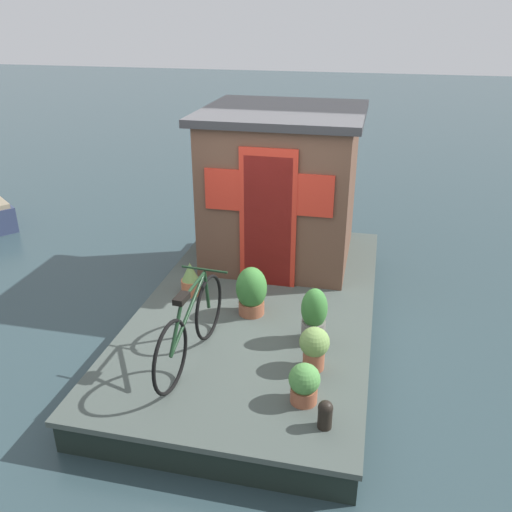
{
  "coord_description": "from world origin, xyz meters",
  "views": [
    {
      "loc": [
        -5.76,
        -1.26,
        3.7
      ],
      "look_at": [
        -0.2,
        0.0,
        1.09
      ],
      "focal_mm": 38.32,
      "sensor_mm": 36.0,
      "label": 1
    }
  ],
  "objects": [
    {
      "name": "houseboat_cabin",
      "position": [
        1.41,
        0.0,
        1.45
      ],
      "size": [
        2.07,
        2.13,
        2.1
      ],
      "color": "brown",
      "rests_on": "houseboat_deck"
    },
    {
      "name": "potted_plant_fern",
      "position": [
        -1.22,
        -0.82,
        0.64
      ],
      "size": [
        0.3,
        0.3,
        0.46
      ],
      "color": "#935138",
      "rests_on": "houseboat_deck"
    },
    {
      "name": "bicycle",
      "position": [
        -1.36,
        0.4,
        0.78
      ],
      "size": [
        1.68,
        0.5,
        0.86
      ],
      "color": "black",
      "rests_on": "houseboat_deck"
    },
    {
      "name": "ground_plane",
      "position": [
        0.0,
        0.0,
        0.0
      ],
      "size": [
        60.0,
        60.0,
        0.0
      ],
      "primitive_type": "plane",
      "color": "#2D4247"
    },
    {
      "name": "potted_plant_geranium",
      "position": [
        -0.72,
        -0.75,
        0.7
      ],
      "size": [
        0.28,
        0.28,
        0.63
      ],
      "color": "slate",
      "rests_on": "houseboat_deck"
    },
    {
      "name": "mooring_bollard",
      "position": [
        -2.04,
        -1.02,
        0.53
      ],
      "size": [
        0.13,
        0.13,
        0.27
      ],
      "color": "black",
      "rests_on": "houseboat_deck"
    },
    {
      "name": "potted_plant_rosemary",
      "position": [
        -0.01,
        0.88,
        0.6
      ],
      "size": [
        0.24,
        0.24,
        0.44
      ],
      "color": "#B2603D",
      "rests_on": "houseboat_deck"
    },
    {
      "name": "potted_plant_succulent",
      "position": [
        -0.31,
        0.03,
        0.68
      ],
      "size": [
        0.36,
        0.36,
        0.59
      ],
      "color": "#935138",
      "rests_on": "houseboat_deck"
    },
    {
      "name": "houseboat_deck",
      "position": [
        0.0,
        0.0,
        0.2
      ],
      "size": [
        5.05,
        2.75,
        0.39
      ],
      "color": "#424C47",
      "rests_on": "ground_plane"
    },
    {
      "name": "potted_plant_sage",
      "position": [
        -1.75,
        -0.8,
        0.59
      ],
      "size": [
        0.29,
        0.29,
        0.4
      ],
      "color": "#935138",
      "rests_on": "houseboat_deck"
    }
  ]
}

